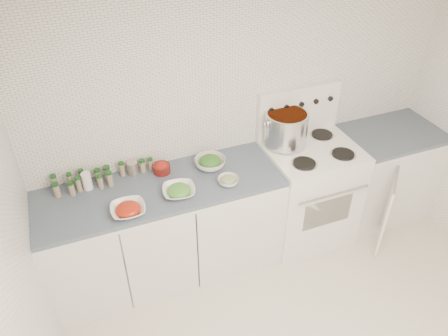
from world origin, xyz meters
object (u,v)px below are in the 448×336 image
stock_pot (286,127)px  stove (307,189)px  bowl_tomato (128,209)px  bowl_snowpea (179,191)px

stock_pot → stove: bearing=-39.7°
bowl_tomato → bowl_snowpea: 0.39m
stock_pot → bowl_snowpea: 1.06m
bowl_tomato → stock_pot: bearing=14.0°
stove → bowl_snowpea: (-1.20, -0.13, 0.44)m
stock_pot → bowl_tomato: size_ratio=1.52×
stock_pot → bowl_snowpea: size_ratio=1.39×
stock_pot → bowl_snowpea: bearing=-164.5°
stove → bowl_snowpea: size_ratio=4.98×
stove → stock_pot: stove is taller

